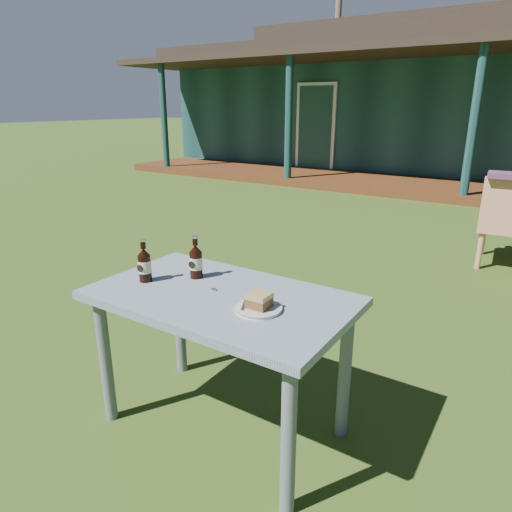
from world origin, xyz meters
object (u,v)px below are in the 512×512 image
Objects in this scene: cake_slice at (259,300)px; plate at (258,308)px; cola_bottle_far at (145,265)px; cola_bottle_near at (196,261)px; cafe_table at (221,314)px.

plate is at bearing -130.62° from cake_slice.
cola_bottle_far is (-0.65, -0.03, 0.04)m from cake_slice.
cola_bottle_near reaches higher than cola_bottle_far.
cafe_table is 5.63× the size of cola_bottle_far.
cola_bottle_far is at bearing -135.57° from cola_bottle_near.
cola_bottle_far is (-0.41, -0.07, 0.19)m from cafe_table.
cola_bottle_near reaches higher than plate.
plate is at bearing -17.99° from cola_bottle_near.
cola_bottle_far reaches higher than cafe_table.
cafe_table is at bearing 169.45° from cake_slice.
cola_bottle_far is at bearing -177.77° from cake_slice.
cafe_table is at bearing 9.81° from cola_bottle_far.
cafe_table is at bearing -24.45° from cola_bottle_near.
cafe_table is 0.29m from cake_slice.
cola_bottle_near is 0.25m from cola_bottle_far.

